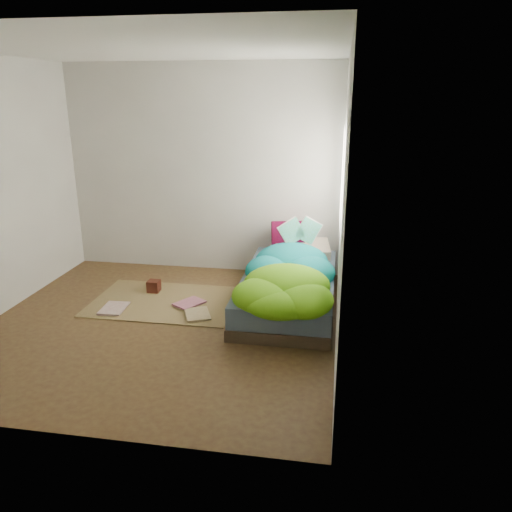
{
  "coord_description": "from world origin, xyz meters",
  "views": [
    {
      "loc": [
        1.71,
        -4.37,
        2.23
      ],
      "look_at": [
        0.85,
        0.75,
        0.53
      ],
      "focal_mm": 35.0,
      "sensor_mm": 36.0,
      "label": 1
    }
  ],
  "objects_px": {
    "open_book": "(301,223)",
    "wooden_box": "(154,286)",
    "pillow_magenta": "(288,237)",
    "floor_book_a": "(103,308)",
    "floor_book_b": "(183,301)",
    "bed": "(288,290)"
  },
  "relations": [
    {
      "from": "bed",
      "to": "floor_book_a",
      "type": "distance_m",
      "value": 2.02
    },
    {
      "from": "bed",
      "to": "pillow_magenta",
      "type": "relative_size",
      "value": 5.01
    },
    {
      "from": "bed",
      "to": "open_book",
      "type": "distance_m",
      "value": 0.81
    },
    {
      "from": "bed",
      "to": "pillow_magenta",
      "type": "bearing_deg",
      "value": 96.91
    },
    {
      "from": "open_book",
      "to": "wooden_box",
      "type": "height_order",
      "value": "open_book"
    },
    {
      "from": "open_book",
      "to": "wooden_box",
      "type": "distance_m",
      "value": 1.87
    },
    {
      "from": "open_book",
      "to": "floor_book_b",
      "type": "xyz_separation_m",
      "value": [
        -1.24,
        -0.65,
        -0.78
      ]
    },
    {
      "from": "pillow_magenta",
      "to": "floor_book_a",
      "type": "height_order",
      "value": "pillow_magenta"
    },
    {
      "from": "wooden_box",
      "to": "floor_book_a",
      "type": "bearing_deg",
      "value": -122.45
    },
    {
      "from": "open_book",
      "to": "wooden_box",
      "type": "xyz_separation_m",
      "value": [
        -1.67,
        -0.41,
        -0.73
      ]
    },
    {
      "from": "wooden_box",
      "to": "open_book",
      "type": "bearing_deg",
      "value": 13.94
    },
    {
      "from": "floor_book_a",
      "to": "open_book",
      "type": "bearing_deg",
      "value": 22.77
    },
    {
      "from": "wooden_box",
      "to": "floor_book_b",
      "type": "distance_m",
      "value": 0.49
    },
    {
      "from": "open_book",
      "to": "pillow_magenta",
      "type": "bearing_deg",
      "value": 96.46
    },
    {
      "from": "pillow_magenta",
      "to": "bed",
      "type": "bearing_deg",
      "value": -96.25
    },
    {
      "from": "pillow_magenta",
      "to": "open_book",
      "type": "xyz_separation_m",
      "value": [
        0.17,
        -0.31,
        0.27
      ]
    },
    {
      "from": "open_book",
      "to": "wooden_box",
      "type": "relative_size",
      "value": 3.17
    },
    {
      "from": "pillow_magenta",
      "to": "floor_book_b",
      "type": "bearing_deg",
      "value": -151.33
    },
    {
      "from": "pillow_magenta",
      "to": "open_book",
      "type": "relative_size",
      "value": 0.94
    },
    {
      "from": "open_book",
      "to": "wooden_box",
      "type": "bearing_deg",
      "value": 170.94
    },
    {
      "from": "floor_book_a",
      "to": "wooden_box",
      "type": "bearing_deg",
      "value": 54.35
    },
    {
      "from": "floor_book_a",
      "to": "bed",
      "type": "bearing_deg",
      "value": 11.01
    }
  ]
}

